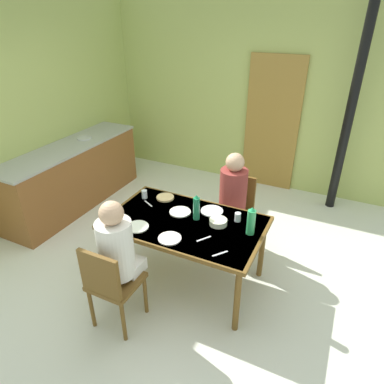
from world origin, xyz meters
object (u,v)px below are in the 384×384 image
Objects in this scene: dining_table at (185,227)px; serving_bowl_center at (218,222)px; water_bottle_green_far at (251,221)px; kitchen_counter at (73,175)px; person_far_diner at (233,191)px; person_near_diner at (117,247)px; water_bottle_green_near at (196,208)px; chair_far_diner at (235,208)px; chair_near_diner at (111,283)px.

dining_table is 0.33m from serving_bowl_center.
dining_table is 0.66m from water_bottle_green_far.
person_far_diner is at bearing -1.40° from kitchen_counter.
water_bottle_green_near is at bearing 63.74° from person_near_diner.
kitchen_counter is 2.57× the size of chair_far_diner.
person_far_diner reaches higher than chair_far_diner.
chair_far_diner is 1.13× the size of person_near_diner.
person_far_diner is (2.40, -0.06, 0.33)m from kitchen_counter.
person_near_diner is at bearing 70.08° from chair_far_diner.
chair_near_diner is at bearing -110.24° from dining_table.
dining_table is 0.75m from person_near_diner.
kitchen_counter is 2.36m from water_bottle_green_near.
person_far_diner is (0.54, 1.49, 0.28)m from chair_near_diner.
chair_near_diner is 1.13× the size of person_far_diner.
chair_near_diner reaches higher than dining_table.
water_bottle_green_near is at bearing 48.69° from dining_table.
serving_bowl_center is at bearing 16.08° from dining_table.
kitchen_counter is 13.16× the size of serving_bowl_center.
dining_table is at bearing 66.10° from person_near_diner.
person_near_diner and person_far_diner have the same top height.
kitchen_counter reaches higher than serving_bowl_center.
person_near_diner is at bearing 90.00° from chair_near_diner.
kitchen_counter is at bearing 1.85° from chair_far_diner.
water_bottle_green_near is (0.38, 0.76, 0.07)m from person_near_diner.
water_bottle_green_far reaches higher than serving_bowl_center.
dining_table is 5.67× the size of water_bottle_green_near.
water_bottle_green_far is (0.38, -0.60, 0.07)m from person_far_diner.
person_far_diner reaches higher than kitchen_counter.
serving_bowl_center is (0.23, 0.00, -0.10)m from water_bottle_green_near.
water_bottle_green_far is (0.92, 0.76, 0.07)m from person_near_diner.
kitchen_counter is at bearing 140.22° from chair_near_diner.
water_bottle_green_near reaches higher than dining_table.
chair_near_diner reaches higher than serving_bowl_center.
water_bottle_green_near is 0.55m from water_bottle_green_far.
water_bottle_green_far is at bearing -13.25° from kitchen_counter.
chair_far_diner is at bearing 71.63° from chair_near_diner.
kitchen_counter is at bearing 163.86° from water_bottle_green_near.
serving_bowl_center is (2.46, -0.65, 0.30)m from kitchen_counter.
chair_far_diner is (2.40, 0.08, 0.05)m from kitchen_counter.
dining_table is at bearing 73.55° from chair_far_diner.
person_near_diner is 1.20m from water_bottle_green_far.
person_far_diner reaches higher than dining_table.
chair_far_diner reaches higher than serving_bowl_center.
dining_table is 1.74× the size of chair_far_diner.
kitchen_counter is 2.57× the size of chair_near_diner.
chair_far_diner is (0.24, 0.81, -0.16)m from dining_table.
chair_far_diner is at bearing 1.85° from kitchen_counter.
person_near_diner is at bearing -116.26° from water_bottle_green_near.
person_near_diner reaches higher than water_bottle_green_far.
serving_bowl_center reaches higher than dining_table.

